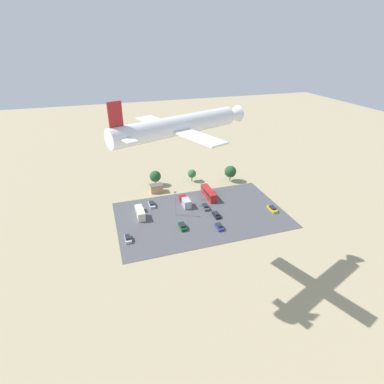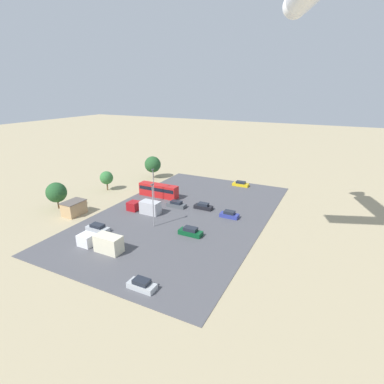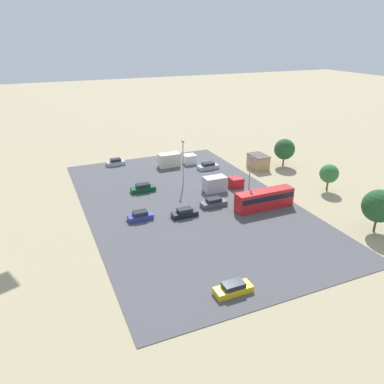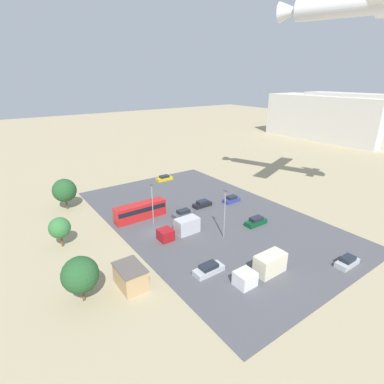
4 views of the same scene
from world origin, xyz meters
TOP-DOWN VIEW (x-y plane):
  - ground_plane at (0.00, 0.00)m, footprint 400.00×400.00m
  - parking_lot_surface at (0.00, 11.77)m, footprint 58.51×35.73m
  - shed_building at (11.35, -10.43)m, footprint 5.04×3.50m
  - bus at (-7.14, 0.24)m, footprint 2.46×10.79m
  - parked_car_0 at (-2.86, 8.00)m, footprint 1.87×4.64m
  - parked_car_1 at (-25.46, 16.73)m, footprint 1.87×4.67m
  - parked_car_2 at (26.39, 18.92)m, footprint 1.85×4.19m
  - parked_car_3 at (-2.73, 21.48)m, footprint 1.81×4.11m
  - parked_car_4 at (8.58, 17.62)m, footprint 1.83×4.68m
  - parked_car_5 at (15.37, 0.27)m, footprint 1.94×4.80m
  - parked_car_6 at (-4.61, 14.32)m, footprint 1.72×4.40m
  - parked_truck_0 at (3.27, 3.38)m, footprint 2.56×8.10m
  - parked_truck_1 at (20.54, 6.31)m, footprint 2.51×8.91m
  - tree_near_shed at (-5.32, -15.60)m, footprint 3.63×3.63m
  - tree_apron_mid at (10.39, -16.70)m, footprint 4.72×4.72m
  - tree_apron_far at (-21.12, -10.81)m, footprint 5.07×5.07m
  - light_pole_lot_centre at (8.59, 9.16)m, footprint 0.90×0.28m
  - light_pole_lot_edge at (-3.48, 1.23)m, footprint 0.90×0.28m
  - airplane at (13.67, 37.13)m, footprint 32.15×26.23m

SIDE VIEW (x-z plane):
  - ground_plane at x=0.00m, z-range 0.00..0.00m
  - parking_lot_surface at x=0.00m, z-range 0.00..0.08m
  - parked_car_1 at x=-25.46m, z-range -0.04..1.37m
  - parked_car_5 at x=15.37m, z-range -0.04..1.43m
  - parked_car_6 at x=-4.61m, z-range -0.04..1.44m
  - parked_car_0 at x=-2.86m, z-range -0.05..1.46m
  - parked_car_2 at x=26.39m, z-range -0.05..1.47m
  - parked_car_3 at x=-2.73m, z-range -0.05..1.47m
  - parked_car_4 at x=8.58m, z-range -0.05..1.55m
  - parked_truck_0 at x=3.27m, z-range -0.04..2.86m
  - parked_truck_1 at x=20.54m, z-range -0.05..2.99m
  - shed_building at x=11.35m, z-range 0.01..3.18m
  - bus at x=-7.14m, z-range 0.21..3.55m
  - tree_near_shed at x=-5.32m, z-range 0.88..6.28m
  - tree_apron_mid at x=10.39m, z-range 0.83..7.21m
  - tree_apron_far at x=-21.12m, z-range 0.94..7.90m
  - light_pole_lot_edge at x=-3.48m, z-range 0.51..8.91m
  - light_pole_lot_centre at x=8.59m, z-range 0.51..9.70m
  - airplane at x=13.67m, z-range 35.32..43.78m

